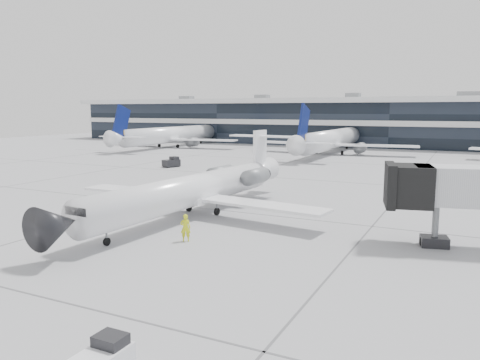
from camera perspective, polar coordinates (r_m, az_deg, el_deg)
The scene contains 9 objects.
ground at distance 38.73m, azimuth 1.08°, elevation -4.06°, with size 220.00×220.00×0.00m, color gray.
terminal at distance 117.36m, azimuth 18.51°, elevation 6.45°, with size 170.00×22.00×10.00m, color black.
bg_jet_left at distance 108.44m, azimuth -8.12°, elevation 4.02°, with size 32.00×40.00×9.60m, color white, non-canonical shape.
bg_jet_center at distance 92.78m, azimuth 11.14°, elevation 3.19°, with size 32.00×40.00×9.60m, color white, non-canonical shape.
regional_jet at distance 37.52m, azimuth -5.51°, elevation -1.09°, with size 22.37×27.94×6.45m.
ramp_worker at distance 30.62m, azimuth -6.66°, elevation -5.80°, with size 0.66×0.43×1.81m, color yellow.
baggage_tug at distance 16.57m, azimuth -16.36°, elevation -20.34°, with size 1.18×1.98×1.26m.
traffic_cone at distance 46.74m, azimuth -5.80°, elevation -1.57°, with size 0.51×0.51×0.58m.
far_tug at distance 70.27m, azimuth -8.33°, elevation 2.14°, with size 2.22×2.79×1.55m.
Camera 1 is at (16.07, -34.20, 8.49)m, focal length 35.00 mm.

